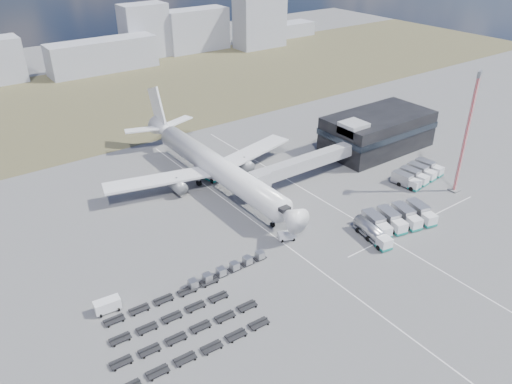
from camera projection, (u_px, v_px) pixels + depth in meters
ground at (301, 247)px, 98.22m from camera, size 420.00×420.00×0.00m
grass_strip at (98, 101)px, 176.09m from camera, size 420.00×90.00×0.01m
lane_markings at (327, 224)px, 105.36m from camera, size 47.12×110.00×0.01m
terminal at (377, 131)px, 137.19m from camera, size 30.40×16.40×11.00m
jet_bridge at (297, 166)px, 118.40m from camera, size 30.30×3.80×7.05m
airliner at (213, 165)px, 118.58m from camera, size 51.59×64.53×17.62m
skyline at (31, 58)px, 194.06m from camera, size 289.55×26.77×24.72m
fuel_tanker at (373, 233)px, 99.68m from camera, size 4.23×10.22×3.21m
pushback_tug at (287, 236)px, 100.12m from camera, size 3.93×3.17×1.53m
utility_van at (107, 306)px, 81.68m from camera, size 4.39×2.30×2.27m
catering_truck at (208, 172)px, 123.27m from camera, size 4.19×7.37×3.19m
service_trucks_near at (399, 218)px, 104.36m from camera, size 15.38×10.70×3.11m
service_trucks_far at (418, 174)px, 122.61m from camera, size 13.69×8.64×2.87m
uld_row at (228, 269)px, 90.53m from camera, size 16.80×1.53×1.53m
baggage_dollies at (179, 326)px, 78.56m from camera, size 26.26×16.19×0.78m
floodlight_mast at (466, 134)px, 111.32m from camera, size 2.70×2.22×28.73m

